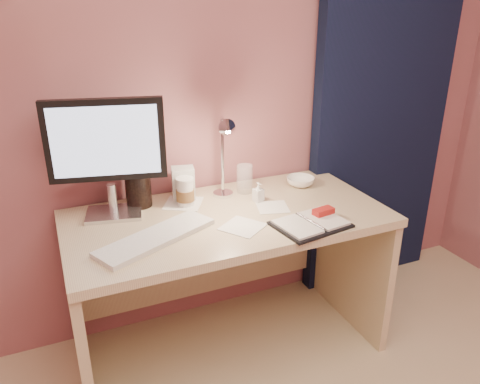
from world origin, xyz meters
name	(u,v)px	position (x,y,z in m)	size (l,w,h in m)	color
room	(370,93)	(0.95, 1.69, 1.14)	(3.50, 3.50, 3.50)	#C6B28E
desk	(222,252)	(0.00, 1.45, 0.50)	(1.40, 0.70, 0.73)	#CBBD8F
monitor	(107,148)	(-0.46, 1.57, 1.04)	(0.48, 0.22, 0.51)	silver
keyboard	(156,237)	(-0.34, 1.28, 0.74)	(0.50, 0.15, 0.02)	white
planner	(312,223)	(0.28, 1.14, 0.74)	(0.32, 0.26, 0.05)	black
paper_a	(243,227)	(0.01, 1.24, 0.73)	(0.16, 0.16, 0.00)	silver
paper_b	(272,207)	(0.21, 1.37, 0.73)	(0.14, 0.14, 0.00)	silver
paper_c	(183,203)	(-0.15, 1.57, 0.73)	(0.16, 0.16, 0.00)	silver
coffee_cup	(185,193)	(-0.14, 1.55, 0.79)	(0.08, 0.08, 0.13)	silver
clear_cup	(245,179)	(0.17, 1.59, 0.80)	(0.08, 0.08, 0.14)	white
bowl	(300,181)	(0.47, 1.55, 0.75)	(0.14, 0.14, 0.04)	white
lotion_bottle	(258,192)	(0.18, 1.46, 0.78)	(0.04, 0.04, 0.09)	silver
dark_jar	(138,189)	(-0.33, 1.63, 0.81)	(0.12, 0.12, 0.16)	black
product_box	(183,183)	(-0.12, 1.63, 0.81)	(0.10, 0.08, 0.15)	silver
desk_lamp	(235,150)	(0.08, 1.49, 0.99)	(0.13, 0.25, 0.41)	silver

